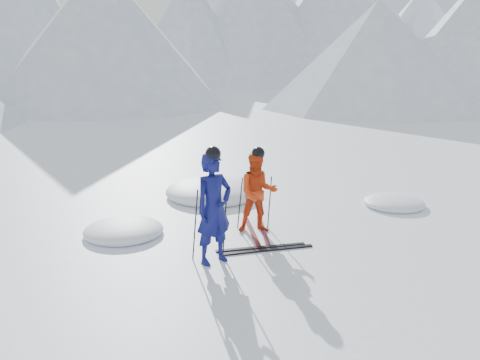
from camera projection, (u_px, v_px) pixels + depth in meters
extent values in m
plane|color=white|center=(334.00, 233.00, 10.16)|extent=(160.00, 160.00, 0.00)
cone|color=#B2BCD1|center=(10.00, 6.00, 43.38)|extent=(23.96, 23.96, 14.35)
cone|color=#B2BCD1|center=(91.00, 27.00, 55.38)|extent=(17.69, 17.69, 11.93)
cone|color=#B2BCD1|center=(190.00, 30.00, 50.65)|extent=(19.63, 19.63, 10.85)
cone|color=#B2BCD1|center=(252.00, 16.00, 54.60)|extent=(23.31, 23.31, 14.15)
cone|color=#B2BCD1|center=(341.00, 13.00, 55.63)|extent=(28.94, 28.94, 14.88)
cone|color=silver|center=(420.00, 34.00, 59.22)|extent=(24.45, 24.45, 10.76)
cone|color=#B2BCD1|center=(376.00, 55.00, 31.06)|extent=(14.00, 14.00, 6.50)
cone|color=#B2BCD1|center=(104.00, 35.00, 32.37)|extent=(16.00, 16.00, 9.00)
imported|color=#0E1155|center=(214.00, 209.00, 8.56)|extent=(0.83, 0.71, 1.93)
imported|color=red|center=(258.00, 193.00, 10.08)|extent=(0.88, 0.73, 1.63)
cylinder|color=black|center=(195.00, 225.00, 8.71)|extent=(0.13, 0.09, 1.28)
cylinder|color=black|center=(225.00, 221.00, 8.94)|extent=(0.13, 0.08, 1.28)
cylinder|color=black|center=(240.00, 203.00, 10.30)|extent=(0.11, 0.09, 1.08)
cylinder|color=black|center=(270.00, 202.00, 10.36)|extent=(0.11, 0.08, 1.08)
cube|color=black|center=(252.00, 231.00, 10.25)|extent=(0.30, 1.70, 0.03)
cube|color=black|center=(263.00, 230.00, 10.31)|extent=(0.41, 1.69, 0.03)
cube|color=black|center=(261.00, 247.00, 9.40)|extent=(1.70, 0.15, 0.03)
cube|color=black|center=(268.00, 250.00, 9.28)|extent=(1.70, 0.10, 0.03)
ellipsoid|color=white|center=(124.00, 234.00, 10.12)|extent=(1.58, 1.58, 0.35)
ellipsoid|color=white|center=(394.00, 206.00, 11.97)|extent=(1.41, 1.41, 0.31)
ellipsoid|color=white|center=(213.00, 196.00, 12.78)|extent=(2.37, 2.37, 0.52)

